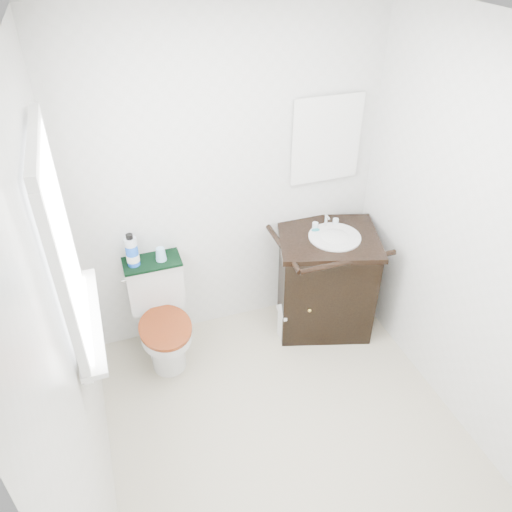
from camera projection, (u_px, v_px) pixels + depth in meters
floor at (288, 432)px, 3.22m from camera, size 2.40×2.40×0.00m
ceiling at (312, 34)px, 1.84m from camera, size 2.40×2.40×0.00m
wall_back at (230, 185)px, 3.46m from camera, size 2.40×0.00×2.40m
wall_front at (442, 509)px, 1.60m from camera, size 2.40×0.00×2.40m
wall_left at (71, 338)px, 2.24m from camera, size 0.00×2.40×2.40m
wall_right at (476, 248)px, 2.82m from camera, size 0.00×2.40×2.40m
window at (59, 243)px, 2.24m from camera, size 0.02×0.70×0.90m
mirror at (326, 139)px, 3.48m from camera, size 0.50×0.02×0.60m
toilet at (162, 319)px, 3.62m from camera, size 0.41×0.61×0.75m
vanity at (325, 278)px, 3.85m from camera, size 0.87×0.80×0.92m
trash_bin at (292, 323)px, 3.85m from camera, size 0.20×0.16×0.29m
towel at (152, 262)px, 3.46m from camera, size 0.40×0.22×0.02m
mouthwash_bottle at (132, 251)px, 3.36m from camera, size 0.09×0.09×0.24m
cup at (161, 254)px, 3.44m from camera, size 0.08×0.08×0.09m
soap_bar at (316, 230)px, 3.67m from camera, size 0.08×0.05×0.02m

